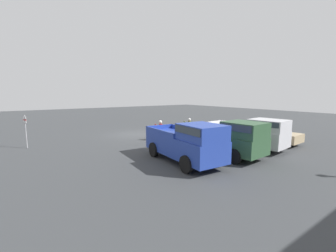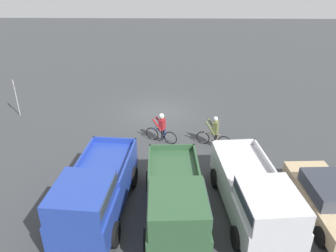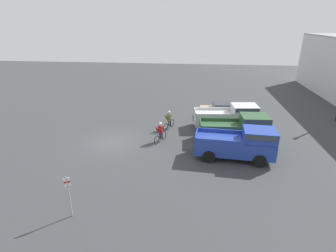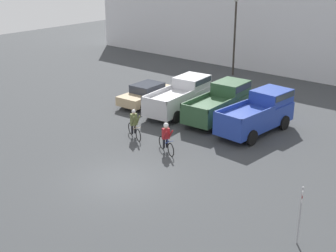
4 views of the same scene
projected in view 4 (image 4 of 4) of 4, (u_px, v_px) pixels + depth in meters
The scene contains 9 objects.
ground_plane at pixel (120, 179), 21.52m from camera, with size 80.00×80.00×0.00m, color #383A3D.
sedan_0 at pixel (147, 94), 31.89m from camera, with size 2.10×4.60×1.42m.
pickup_truck_0 at pixel (182, 95), 30.31m from camera, with size 2.56×5.59×2.08m.
pickup_truck_1 at pixel (221, 102), 28.87m from camera, with size 2.37×5.31×2.17m.
pickup_truck_2 at pixel (259, 112), 26.88m from camera, with size 2.43×5.40×2.25m.
cyclist_0 at pixel (166, 137), 24.16m from camera, with size 1.66×0.78×1.65m.
cyclist_1 at pixel (134, 124), 26.07m from camera, with size 1.72×0.81×1.68m.
fire_lane_sign at pixel (301, 210), 16.32m from camera, with size 0.15×0.28×2.28m.
lamppost at pixel (235, 30), 38.29m from camera, with size 0.36×0.36×6.38m.
Camera 4 is at (14.18, -13.26, 9.86)m, focal length 50.00 mm.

